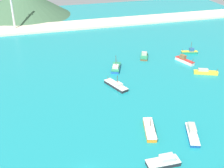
{
  "coord_description": "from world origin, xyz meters",
  "views": [
    {
      "loc": [
        -8.6,
        -51.37,
        49.89
      ],
      "look_at": [
        16.52,
        35.96,
        2.93
      ],
      "focal_mm": 48.55,
      "sensor_mm": 36.0,
      "label": 1
    }
  ],
  "objects_px": {
    "fishing_boat_4": "(190,52)",
    "fishing_boat_13": "(192,133)",
    "fishing_boat_6": "(164,162)",
    "fishing_boat_10": "(116,68)",
    "fishing_boat_9": "(150,129)",
    "fishing_boat_0": "(144,56)",
    "fishing_boat_11": "(184,60)",
    "fishing_boat_1": "(205,72)",
    "radio_tower": "(12,6)",
    "fishing_boat_14": "(116,85)"
  },
  "relations": [
    {
      "from": "fishing_boat_6",
      "to": "fishing_boat_11",
      "type": "bearing_deg",
      "value": 57.74
    },
    {
      "from": "fishing_boat_9",
      "to": "radio_tower",
      "type": "xyz_separation_m",
      "value": [
        -35.23,
        107.35,
        12.56
      ]
    },
    {
      "from": "fishing_boat_4",
      "to": "fishing_boat_1",
      "type": "bearing_deg",
      "value": -103.26
    },
    {
      "from": "fishing_boat_0",
      "to": "fishing_boat_4",
      "type": "xyz_separation_m",
      "value": [
        21.41,
        -1.0,
        0.11
      ]
    },
    {
      "from": "radio_tower",
      "to": "fishing_boat_13",
      "type": "bearing_deg",
      "value": -67.84
    },
    {
      "from": "fishing_boat_4",
      "to": "fishing_boat_0",
      "type": "bearing_deg",
      "value": 177.33
    },
    {
      "from": "fishing_boat_6",
      "to": "fishing_boat_13",
      "type": "height_order",
      "value": "fishing_boat_13"
    },
    {
      "from": "fishing_boat_0",
      "to": "fishing_boat_13",
      "type": "xyz_separation_m",
      "value": [
        -7.81,
        -55.08,
        0.14
      ]
    },
    {
      "from": "fishing_boat_4",
      "to": "fishing_boat_14",
      "type": "distance_m",
      "value": 46.33
    },
    {
      "from": "fishing_boat_13",
      "to": "fishing_boat_14",
      "type": "relative_size",
      "value": 0.96
    },
    {
      "from": "fishing_boat_6",
      "to": "fishing_boat_13",
      "type": "bearing_deg",
      "value": 34.53
    },
    {
      "from": "fishing_boat_10",
      "to": "fishing_boat_0",
      "type": "bearing_deg",
      "value": 28.71
    },
    {
      "from": "fishing_boat_1",
      "to": "fishing_boat_14",
      "type": "bearing_deg",
      "value": -178.39
    },
    {
      "from": "fishing_boat_0",
      "to": "fishing_boat_4",
      "type": "bearing_deg",
      "value": -2.67
    },
    {
      "from": "fishing_boat_0",
      "to": "fishing_boat_14",
      "type": "xyz_separation_m",
      "value": [
        -19.46,
        -22.81,
        0.01
      ]
    },
    {
      "from": "fishing_boat_13",
      "to": "fishing_boat_4",
      "type": "bearing_deg",
      "value": 61.62
    },
    {
      "from": "fishing_boat_11",
      "to": "radio_tower",
      "type": "distance_m",
      "value": 95.48
    },
    {
      "from": "fishing_boat_1",
      "to": "fishing_boat_13",
      "type": "distance_m",
      "value": 41.22
    },
    {
      "from": "fishing_boat_10",
      "to": "fishing_boat_13",
      "type": "relative_size",
      "value": 0.93
    },
    {
      "from": "fishing_boat_0",
      "to": "fishing_boat_14",
      "type": "distance_m",
      "value": 29.99
    },
    {
      "from": "fishing_boat_0",
      "to": "fishing_boat_1",
      "type": "relative_size",
      "value": 0.88
    },
    {
      "from": "fishing_boat_1",
      "to": "fishing_boat_4",
      "type": "bearing_deg",
      "value": 76.74
    },
    {
      "from": "fishing_boat_4",
      "to": "fishing_boat_13",
      "type": "relative_size",
      "value": 0.71
    },
    {
      "from": "fishing_boat_10",
      "to": "fishing_boat_14",
      "type": "bearing_deg",
      "value": -106.24
    },
    {
      "from": "fishing_boat_6",
      "to": "fishing_boat_10",
      "type": "relative_size",
      "value": 0.83
    },
    {
      "from": "fishing_boat_0",
      "to": "fishing_boat_6",
      "type": "height_order",
      "value": "fishing_boat_6"
    },
    {
      "from": "fishing_boat_6",
      "to": "fishing_boat_9",
      "type": "height_order",
      "value": "fishing_boat_9"
    },
    {
      "from": "fishing_boat_6",
      "to": "radio_tower",
      "type": "distance_m",
      "value": 125.53
    },
    {
      "from": "fishing_boat_10",
      "to": "fishing_boat_13",
      "type": "height_order",
      "value": "fishing_boat_10"
    },
    {
      "from": "fishing_boat_4",
      "to": "fishing_boat_11",
      "type": "bearing_deg",
      "value": -130.75
    },
    {
      "from": "fishing_boat_9",
      "to": "radio_tower",
      "type": "height_order",
      "value": "radio_tower"
    },
    {
      "from": "fishing_boat_4",
      "to": "fishing_boat_10",
      "type": "distance_m",
      "value": 37.39
    },
    {
      "from": "fishing_boat_0",
      "to": "fishing_boat_6",
      "type": "relative_size",
      "value": 1.0
    },
    {
      "from": "fishing_boat_1",
      "to": "fishing_boat_11",
      "type": "distance_m",
      "value": 12.6
    },
    {
      "from": "fishing_boat_10",
      "to": "fishing_boat_13",
      "type": "xyz_separation_m",
      "value": [
        7.44,
        -46.73,
        0.08
      ]
    },
    {
      "from": "fishing_boat_0",
      "to": "fishing_boat_14",
      "type": "relative_size",
      "value": 0.74
    },
    {
      "from": "fishing_boat_4",
      "to": "fishing_boat_6",
      "type": "height_order",
      "value": "fishing_boat_4"
    },
    {
      "from": "fishing_boat_10",
      "to": "fishing_boat_13",
      "type": "distance_m",
      "value": 47.32
    },
    {
      "from": "fishing_boat_6",
      "to": "radio_tower",
      "type": "bearing_deg",
      "value": 105.54
    },
    {
      "from": "fishing_boat_9",
      "to": "fishing_boat_11",
      "type": "distance_m",
      "value": 52.22
    },
    {
      "from": "fishing_boat_10",
      "to": "fishing_boat_9",
      "type": "bearing_deg",
      "value": -93.99
    },
    {
      "from": "fishing_boat_13",
      "to": "radio_tower",
      "type": "distance_m",
      "value": 121.56
    },
    {
      "from": "fishing_boat_11",
      "to": "fishing_boat_13",
      "type": "bearing_deg",
      "value": -115.68
    },
    {
      "from": "fishing_boat_0",
      "to": "radio_tower",
      "type": "bearing_deg",
      "value": 133.19
    },
    {
      "from": "fishing_boat_0",
      "to": "fishing_boat_1",
      "type": "height_order",
      "value": "fishing_boat_1"
    },
    {
      "from": "fishing_boat_4",
      "to": "fishing_boat_13",
      "type": "height_order",
      "value": "fishing_boat_4"
    },
    {
      "from": "fishing_boat_6",
      "to": "fishing_boat_14",
      "type": "height_order",
      "value": "fishing_boat_14"
    },
    {
      "from": "fishing_boat_1",
      "to": "radio_tower",
      "type": "height_order",
      "value": "radio_tower"
    },
    {
      "from": "fishing_boat_10",
      "to": "fishing_boat_14",
      "type": "height_order",
      "value": "fishing_boat_10"
    },
    {
      "from": "fishing_boat_13",
      "to": "fishing_boat_14",
      "type": "height_order",
      "value": "fishing_boat_14"
    }
  ]
}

